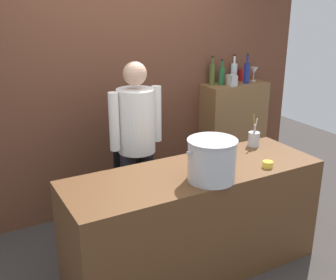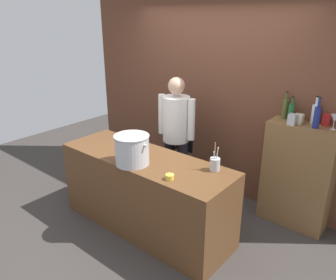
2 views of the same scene
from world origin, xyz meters
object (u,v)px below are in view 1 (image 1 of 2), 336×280
(spice_tin_silver, at_px, (233,81))
(spice_tin_cream, at_px, (230,80))
(butter_jar, at_px, (268,164))
(wine_bottle_clear, at_px, (234,72))
(wine_bottle_olive, at_px, (212,74))
(spice_tin_red, at_px, (243,75))
(chef, at_px, (136,138))
(stockpot_large, at_px, (212,160))
(wine_bottle_cobalt, at_px, (247,72))
(wine_glass_short, at_px, (254,71))
(utensil_crock, at_px, (254,139))
(wine_bottle_green, at_px, (222,75))

(spice_tin_silver, height_order, spice_tin_cream, spice_tin_silver)
(butter_jar, height_order, spice_tin_silver, spice_tin_silver)
(wine_bottle_clear, xyz_separation_m, wine_bottle_olive, (-0.32, -0.03, 0.01))
(spice_tin_red, bearing_deg, chef, -161.75)
(spice_tin_silver, distance_m, spice_tin_red, 0.36)
(wine_bottle_olive, xyz_separation_m, spice_tin_red, (0.45, 0.02, -0.06))
(chef, relative_size, stockpot_large, 3.88)
(butter_jar, relative_size, spice_tin_cream, 0.79)
(wine_bottle_cobalt, height_order, wine_glass_short, wine_bottle_cobalt)
(wine_bottle_olive, bearing_deg, spice_tin_red, 2.60)
(chef, bearing_deg, spice_tin_red, -167.84)
(utensil_crock, height_order, wine_bottle_olive, wine_bottle_olive)
(chef, height_order, wine_glass_short, chef)
(chef, distance_m, utensil_crock, 1.07)
(butter_jar, distance_m, wine_glass_short, 1.82)
(wine_bottle_clear, xyz_separation_m, spice_tin_cream, (-0.13, -0.11, -0.06))
(wine_bottle_clear, bearing_deg, wine_bottle_olive, -175.49)
(butter_jar, bearing_deg, utensil_crock, 62.88)
(spice_tin_cream, bearing_deg, wine_glass_short, 3.11)
(wine_bottle_green, distance_m, spice_tin_cream, 0.12)
(chef, distance_m, wine_glass_short, 1.82)
(spice_tin_red, relative_size, spice_tin_cream, 1.22)
(wine_bottle_cobalt, xyz_separation_m, spice_tin_cream, (-0.19, 0.04, -0.07))
(wine_bottle_clear, height_order, spice_tin_red, wine_bottle_clear)
(utensil_crock, distance_m, wine_bottle_green, 1.13)
(stockpot_large, bearing_deg, wine_glass_short, 42.16)
(butter_jar, bearing_deg, wine_bottle_cobalt, 57.54)
(wine_glass_short, relative_size, spice_tin_red, 1.25)
(stockpot_large, relative_size, butter_jar, 5.18)
(utensil_crock, xyz_separation_m, wine_bottle_green, (0.35, 1.00, 0.38))
(wine_bottle_cobalt, xyz_separation_m, spice_tin_silver, (-0.23, -0.05, -0.06))
(wine_bottle_cobalt, bearing_deg, spice_tin_cream, 166.91)
(wine_bottle_clear, bearing_deg, chef, -160.14)
(wine_glass_short, bearing_deg, stockpot_large, -137.84)
(wine_bottle_clear, bearing_deg, spice_tin_red, -2.23)
(utensil_crock, bearing_deg, wine_glass_short, 51.00)
(butter_jar, xyz_separation_m, spice_tin_silver, (0.64, 1.32, 0.38))
(spice_tin_silver, bearing_deg, utensil_crock, -115.11)
(wine_bottle_clear, relative_size, wine_bottle_olive, 0.98)
(stockpot_large, relative_size, wine_glass_short, 2.67)
(spice_tin_silver, bearing_deg, wine_bottle_olive, 130.89)
(butter_jar, bearing_deg, spice_tin_cream, 64.38)
(wine_bottle_olive, bearing_deg, wine_bottle_cobalt, -18.29)
(stockpot_large, xyz_separation_m, wine_bottle_clear, (1.33, 1.50, 0.30))
(chef, distance_m, wine_bottle_green, 1.40)
(wine_bottle_olive, relative_size, spice_tin_silver, 2.61)
(utensil_crock, height_order, wine_bottle_cobalt, wine_bottle_cobalt)
(stockpot_large, height_order, utensil_crock, stockpot_large)
(wine_bottle_cobalt, relative_size, spice_tin_silver, 2.77)
(wine_bottle_olive, distance_m, spice_tin_red, 0.45)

